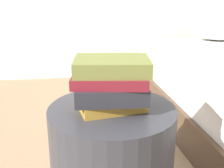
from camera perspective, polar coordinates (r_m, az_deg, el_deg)
name	(u,v)px	position (r m, az deg, el deg)	size (l,w,h in m)	color
side_table	(112,167)	(1.13, 0.00, -16.18)	(0.46, 0.46, 0.49)	#333338
book_ochre	(110,102)	(1.02, -0.39, -3.65)	(0.22, 0.17, 0.04)	#B7842D
book_charcoal	(110,91)	(0.99, -0.34, -1.33)	(0.24, 0.20, 0.06)	#28282D
book_maroon	(110,79)	(0.96, -0.42, 1.05)	(0.25, 0.17, 0.03)	maroon
book_olive	(113,65)	(0.97, 0.18, 3.74)	(0.25, 0.17, 0.05)	olive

